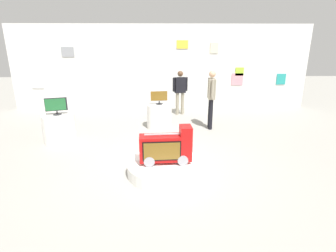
{
  "coord_description": "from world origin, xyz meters",
  "views": [
    {
      "loc": [
        -0.0,
        -5.28,
        2.61
      ],
      "look_at": [
        0.16,
        0.47,
        0.75
      ],
      "focal_mm": 28.25,
      "sensor_mm": 36.0,
      "label": 1
    }
  ],
  "objects_px": {
    "tv_on_left_rear": "(56,105)",
    "tv_on_center_rear": "(159,97)",
    "display_pedestal_center_rear": "(159,116)",
    "display_pedestal_left_rear": "(59,128)",
    "shopper_browsing_near_truck": "(180,89)",
    "novelty_firetruck_tv": "(167,148)",
    "shopper_browsing_rear": "(211,95)",
    "main_display_pedestal": "(166,168)"
  },
  "relations": [
    {
      "from": "novelty_firetruck_tv",
      "to": "tv_on_center_rear",
      "type": "bearing_deg",
      "value": 92.98
    },
    {
      "from": "display_pedestal_center_rear",
      "to": "shopper_browsing_near_truck",
      "type": "relative_size",
      "value": 0.48
    },
    {
      "from": "shopper_browsing_near_truck",
      "to": "shopper_browsing_rear",
      "type": "distance_m",
      "value": 1.87
    },
    {
      "from": "shopper_browsing_near_truck",
      "to": "tv_on_center_rear",
      "type": "bearing_deg",
      "value": -115.49
    },
    {
      "from": "shopper_browsing_rear",
      "to": "main_display_pedestal",
      "type": "bearing_deg",
      "value": -116.31
    },
    {
      "from": "main_display_pedestal",
      "to": "display_pedestal_center_rear",
      "type": "xyz_separation_m",
      "value": [
        -0.14,
        3.01,
        0.25
      ]
    },
    {
      "from": "shopper_browsing_near_truck",
      "to": "display_pedestal_left_rear",
      "type": "bearing_deg",
      "value": -141.78
    },
    {
      "from": "tv_on_center_rear",
      "to": "shopper_browsing_near_truck",
      "type": "bearing_deg",
      "value": 64.51
    },
    {
      "from": "tv_on_left_rear",
      "to": "display_pedestal_center_rear",
      "type": "distance_m",
      "value": 2.97
    },
    {
      "from": "shopper_browsing_near_truck",
      "to": "main_display_pedestal",
      "type": "bearing_deg",
      "value": -97.67
    },
    {
      "from": "shopper_browsing_near_truck",
      "to": "shopper_browsing_rear",
      "type": "xyz_separation_m",
      "value": [
        0.82,
        -1.68,
        0.12
      ]
    },
    {
      "from": "tv_on_left_rear",
      "to": "display_pedestal_center_rear",
      "type": "bearing_deg",
      "value": 22.86
    },
    {
      "from": "tv_on_center_rear",
      "to": "display_pedestal_center_rear",
      "type": "bearing_deg",
      "value": 83.18
    },
    {
      "from": "main_display_pedestal",
      "to": "tv_on_center_rear",
      "type": "height_order",
      "value": "tv_on_center_rear"
    },
    {
      "from": "tv_on_center_rear",
      "to": "shopper_browsing_rear",
      "type": "xyz_separation_m",
      "value": [
        1.57,
        -0.1,
        0.06
      ]
    },
    {
      "from": "shopper_browsing_rear",
      "to": "tv_on_center_rear",
      "type": "bearing_deg",
      "value": 176.35
    },
    {
      "from": "tv_on_left_rear",
      "to": "tv_on_center_rear",
      "type": "bearing_deg",
      "value": 22.79
    },
    {
      "from": "display_pedestal_left_rear",
      "to": "display_pedestal_center_rear",
      "type": "bearing_deg",
      "value": 22.79
    },
    {
      "from": "display_pedestal_left_rear",
      "to": "tv_on_left_rear",
      "type": "bearing_deg",
      "value": -105.26
    },
    {
      "from": "novelty_firetruck_tv",
      "to": "shopper_browsing_near_truck",
      "type": "relative_size",
      "value": 0.66
    },
    {
      "from": "tv_on_center_rear",
      "to": "novelty_firetruck_tv",
      "type": "bearing_deg",
      "value": -87.02
    },
    {
      "from": "main_display_pedestal",
      "to": "display_pedestal_center_rear",
      "type": "height_order",
      "value": "display_pedestal_center_rear"
    },
    {
      "from": "display_pedestal_center_rear",
      "to": "tv_on_center_rear",
      "type": "distance_m",
      "value": 0.61
    },
    {
      "from": "main_display_pedestal",
      "to": "tv_on_left_rear",
      "type": "bearing_deg",
      "value": 146.26
    },
    {
      "from": "novelty_firetruck_tv",
      "to": "tv_on_center_rear",
      "type": "distance_m",
      "value": 3.05
    },
    {
      "from": "novelty_firetruck_tv",
      "to": "shopper_browsing_rear",
      "type": "bearing_deg",
      "value": 64.07
    },
    {
      "from": "display_pedestal_left_rear",
      "to": "tv_on_center_rear",
      "type": "bearing_deg",
      "value": 22.72
    },
    {
      "from": "display_pedestal_left_rear",
      "to": "tv_on_center_rear",
      "type": "relative_size",
      "value": 1.49
    },
    {
      "from": "main_display_pedestal",
      "to": "display_pedestal_left_rear",
      "type": "height_order",
      "value": "display_pedestal_left_rear"
    },
    {
      "from": "display_pedestal_center_rear",
      "to": "tv_on_left_rear",
      "type": "bearing_deg",
      "value": -157.14
    },
    {
      "from": "tv_on_center_rear",
      "to": "shopper_browsing_near_truck",
      "type": "relative_size",
      "value": 0.35
    },
    {
      "from": "display_pedestal_center_rear",
      "to": "main_display_pedestal",
      "type": "bearing_deg",
      "value": -87.42
    },
    {
      "from": "shopper_browsing_near_truck",
      "to": "tv_on_left_rear",
      "type": "bearing_deg",
      "value": -141.75
    },
    {
      "from": "tv_on_left_rear",
      "to": "tv_on_center_rear",
      "type": "xyz_separation_m",
      "value": [
        2.68,
        1.13,
        -0.01
      ]
    },
    {
      "from": "tv_on_left_rear",
      "to": "display_pedestal_center_rear",
      "type": "height_order",
      "value": "tv_on_left_rear"
    },
    {
      "from": "tv_on_left_rear",
      "to": "shopper_browsing_near_truck",
      "type": "distance_m",
      "value": 4.37
    },
    {
      "from": "main_display_pedestal",
      "to": "display_pedestal_left_rear",
      "type": "relative_size",
      "value": 1.91
    },
    {
      "from": "novelty_firetruck_tv",
      "to": "tv_on_left_rear",
      "type": "relative_size",
      "value": 1.96
    },
    {
      "from": "display_pedestal_center_rear",
      "to": "shopper_browsing_near_truck",
      "type": "height_order",
      "value": "shopper_browsing_near_truck"
    },
    {
      "from": "display_pedestal_center_rear",
      "to": "display_pedestal_left_rear",
      "type": "bearing_deg",
      "value": -157.21
    },
    {
      "from": "novelty_firetruck_tv",
      "to": "shopper_browsing_near_truck",
      "type": "height_order",
      "value": "shopper_browsing_near_truck"
    },
    {
      "from": "display_pedestal_center_rear",
      "to": "tv_on_center_rear",
      "type": "relative_size",
      "value": 1.4
    }
  ]
}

